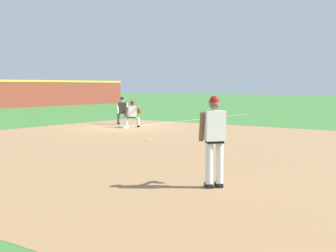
# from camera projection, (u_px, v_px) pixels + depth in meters

# --- Properties ---
(ground_plane) EXTENTS (160.00, 160.00, 0.00)m
(ground_plane) POSITION_uv_depth(u_px,v_px,m) (124.00, 128.00, 22.91)
(ground_plane) COLOR #3D7533
(infield_dirt_patch) EXTENTS (18.00, 18.00, 0.01)m
(infield_dirt_patch) POSITION_uv_depth(u_px,v_px,m) (150.00, 145.00, 16.18)
(infield_dirt_patch) COLOR #9E754C
(infield_dirt_patch) RESTS_ON ground
(foul_line_stripe) EXTENTS (13.60, 0.10, 0.00)m
(foul_line_stripe) POSITION_uv_depth(u_px,v_px,m) (198.00, 119.00, 28.38)
(foul_line_stripe) COLOR white
(foul_line_stripe) RESTS_ON ground
(first_base_bag) EXTENTS (0.38, 0.38, 0.09)m
(first_base_bag) POSITION_uv_depth(u_px,v_px,m) (124.00, 127.00, 22.91)
(first_base_bag) COLOR white
(first_base_bag) RESTS_ON ground
(baseball) EXTENTS (0.07, 0.07, 0.07)m
(baseball) POSITION_uv_depth(u_px,v_px,m) (149.00, 140.00, 17.53)
(baseball) COLOR white
(baseball) RESTS_ON ground
(pitcher) EXTENTS (0.85, 0.54, 1.86)m
(pitcher) POSITION_uv_depth(u_px,v_px,m) (215.00, 136.00, 9.40)
(pitcher) COLOR black
(pitcher) RESTS_ON ground
(first_baseman) EXTENTS (0.71, 1.09, 1.34)m
(first_baseman) POSITION_uv_depth(u_px,v_px,m) (133.00, 113.00, 23.00)
(first_baseman) COLOR black
(first_baseman) RESTS_ON ground
(umpire) EXTENTS (0.68, 0.66, 1.46)m
(umpire) POSITION_uv_depth(u_px,v_px,m) (122.00, 109.00, 24.79)
(umpire) COLOR black
(umpire) RESTS_ON ground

